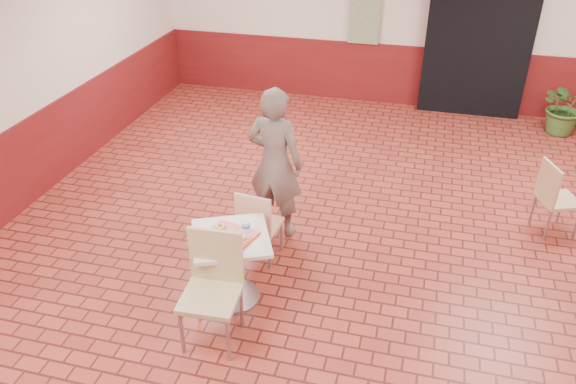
% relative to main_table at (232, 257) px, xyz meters
% --- Properties ---
extents(room_shell, '(8.01, 10.01, 3.01)m').
position_rel_main_table_xyz_m(room_shell, '(1.00, 0.43, 1.02)').
color(room_shell, maroon).
rests_on(room_shell, ground).
extents(wainscot_band, '(8.00, 10.00, 1.00)m').
position_rel_main_table_xyz_m(wainscot_band, '(1.00, 0.43, 0.02)').
color(wainscot_band, maroon).
rests_on(wainscot_band, ground).
extents(corridor_doorway, '(1.60, 0.22, 2.20)m').
position_rel_main_table_xyz_m(corridor_doorway, '(2.20, 5.31, 0.62)').
color(corridor_doorway, black).
rests_on(corridor_doorway, ground).
extents(promo_poster, '(0.50, 0.03, 1.20)m').
position_rel_main_table_xyz_m(promo_poster, '(0.40, 5.37, 1.12)').
color(promo_poster, gray).
rests_on(promo_poster, wainscot_band).
extents(main_table, '(0.68, 0.68, 0.72)m').
position_rel_main_table_xyz_m(main_table, '(0.00, 0.00, 0.00)').
color(main_table, beige).
rests_on(main_table, ground).
extents(chair_main_front, '(0.49, 0.49, 1.02)m').
position_rel_main_table_xyz_m(chair_main_front, '(0.00, -0.48, 0.08)').
color(chair_main_front, tan).
rests_on(chair_main_front, ground).
extents(chair_main_back, '(0.42, 0.42, 0.83)m').
position_rel_main_table_xyz_m(chair_main_back, '(0.05, 0.63, -0.02)').
color(chair_main_back, '#E9B58B').
rests_on(chair_main_back, ground).
extents(customer, '(0.67, 0.49, 1.69)m').
position_rel_main_table_xyz_m(customer, '(0.08, 1.21, 0.36)').
color(customer, '#6D5F54').
rests_on(customer, ground).
extents(serving_tray, '(0.42, 0.33, 0.03)m').
position_rel_main_table_xyz_m(serving_tray, '(-0.00, 0.00, 0.25)').
color(serving_tray, red).
rests_on(serving_tray, main_table).
extents(ring_donut, '(0.13, 0.13, 0.03)m').
position_rel_main_table_xyz_m(ring_donut, '(-0.12, 0.07, 0.28)').
color(ring_donut, '#EBA255').
rests_on(ring_donut, serving_tray).
extents(long_john_donut, '(0.14, 0.07, 0.04)m').
position_rel_main_table_xyz_m(long_john_donut, '(0.10, -0.06, 0.28)').
color(long_john_donut, '#EEA245').
rests_on(long_john_donut, serving_tray).
extents(paper_cup, '(0.08, 0.08, 0.10)m').
position_rel_main_table_xyz_m(paper_cup, '(0.12, 0.08, 0.31)').
color(paper_cup, silver).
rests_on(paper_cup, serving_tray).
extents(chair_second_left, '(0.51, 0.51, 0.85)m').
position_rel_main_table_xyz_m(chair_second_left, '(3.02, 1.95, -0.01)').
color(chair_second_left, tan).
rests_on(chair_second_left, ground).
extents(potted_plant, '(0.93, 0.86, 0.86)m').
position_rel_main_table_xyz_m(potted_plant, '(3.59, 4.83, -0.05)').
color(potted_plant, '#3B6528').
rests_on(potted_plant, ground).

